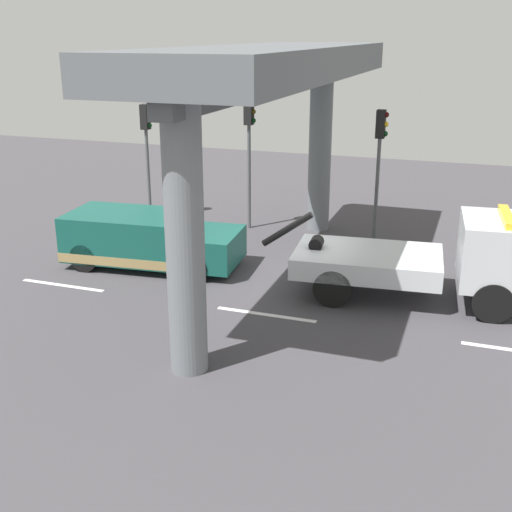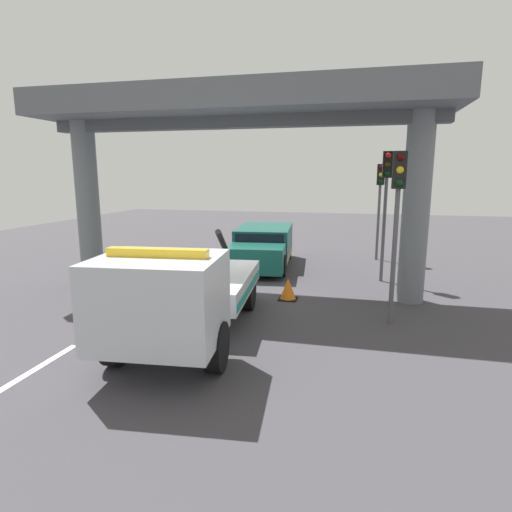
% 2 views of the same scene
% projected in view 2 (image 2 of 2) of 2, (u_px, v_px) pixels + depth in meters
% --- Properties ---
extents(ground_plane, '(60.00, 40.00, 0.10)m').
position_uv_depth(ground_plane, '(232.00, 297.00, 13.47)').
color(ground_plane, '#423F44').
extents(lane_stripe_west, '(2.60, 0.16, 0.01)m').
position_uv_depth(lane_stripe_west, '(221.00, 257.00, 19.72)').
color(lane_stripe_west, silver).
rests_on(lane_stripe_west, ground).
extents(lane_stripe_mid, '(2.60, 0.16, 0.01)m').
position_uv_depth(lane_stripe_mid, '(165.00, 290.00, 13.99)').
color(lane_stripe_mid, silver).
rests_on(lane_stripe_mid, ground).
extents(lane_stripe_east, '(2.60, 0.16, 0.01)m').
position_uv_depth(lane_stripe_east, '(32.00, 371.00, 8.26)').
color(lane_stripe_east, silver).
rests_on(lane_stripe_east, ground).
extents(tow_truck_white, '(7.33, 2.92, 2.46)m').
position_uv_depth(tow_truck_white, '(183.00, 293.00, 9.37)').
color(tow_truck_white, silver).
rests_on(tow_truck_white, ground).
extents(towed_van_green, '(5.37, 2.63, 1.58)m').
position_uv_depth(towed_van_green, '(263.00, 247.00, 17.71)').
color(towed_van_green, '#145147').
rests_on(towed_van_green, ground).
extents(overpass_structure, '(3.60, 12.91, 6.37)m').
position_uv_depth(overpass_structure, '(236.00, 120.00, 13.03)').
color(overpass_structure, slate).
rests_on(overpass_structure, ground).
extents(traffic_light_near, '(0.39, 0.32, 4.24)m').
position_uv_depth(traffic_light_near, '(380.00, 191.00, 18.46)').
color(traffic_light_near, '#515456').
rests_on(traffic_light_near, ground).
extents(traffic_light_far, '(0.39, 0.32, 4.58)m').
position_uv_depth(traffic_light_far, '(386.00, 188.00, 14.59)').
color(traffic_light_far, '#515456').
rests_on(traffic_light_far, ground).
extents(traffic_light_mid, '(0.39, 0.32, 4.36)m').
position_uv_depth(traffic_light_mid, '(398.00, 200.00, 10.33)').
color(traffic_light_mid, '#515456').
rests_on(traffic_light_mid, ground).
extents(traffic_cone_orange, '(0.56, 0.56, 0.66)m').
position_uv_depth(traffic_cone_orange, '(288.00, 289.00, 12.96)').
color(traffic_cone_orange, orange).
rests_on(traffic_cone_orange, ground).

